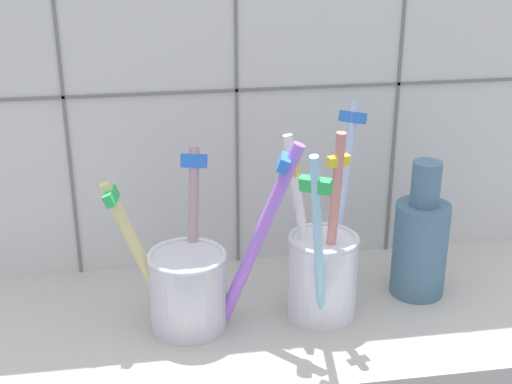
# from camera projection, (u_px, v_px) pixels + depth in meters

# --- Properties ---
(counter_slab) EXTENTS (0.64, 0.22, 0.02)m
(counter_slab) POSITION_uv_depth(u_px,v_px,m) (255.00, 325.00, 0.66)
(counter_slab) COLOR #BCB7AD
(counter_slab) RESTS_ON ground
(tile_wall_back) EXTENTS (0.64, 0.02, 0.45)m
(tile_wall_back) POSITION_uv_depth(u_px,v_px,m) (235.00, 62.00, 0.69)
(tile_wall_back) COLOR silver
(tile_wall_back) RESTS_ON ground
(toothbrush_cup_left) EXTENTS (0.16, 0.09, 0.17)m
(toothbrush_cup_left) POSITION_uv_depth(u_px,v_px,m) (190.00, 281.00, 0.63)
(toothbrush_cup_left) COLOR silver
(toothbrush_cup_left) RESTS_ON counter_slab
(toothbrush_cup_right) EXTENTS (0.09, 0.12, 0.18)m
(toothbrush_cup_right) POSITION_uv_depth(u_px,v_px,m) (323.00, 266.00, 0.64)
(toothbrush_cup_right) COLOR white
(toothbrush_cup_right) RESTS_ON counter_slab
(ceramic_vase) EXTENTS (0.05, 0.05, 0.13)m
(ceramic_vase) POSITION_uv_depth(u_px,v_px,m) (420.00, 242.00, 0.68)
(ceramic_vase) COLOR slate
(ceramic_vase) RESTS_ON counter_slab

